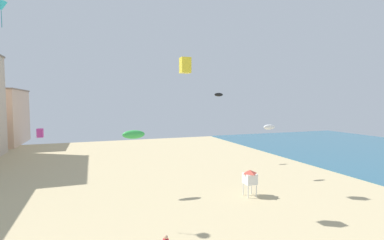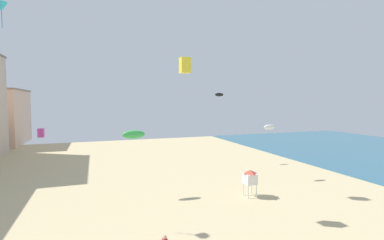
{
  "view_description": "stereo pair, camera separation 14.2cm",
  "coord_description": "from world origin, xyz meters",
  "px_view_note": "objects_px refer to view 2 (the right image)",
  "views": [
    {
      "loc": [
        -6.23,
        -6.12,
        9.06
      ],
      "look_at": [
        2.64,
        18.37,
        7.33
      ],
      "focal_mm": 25.76,
      "sensor_mm": 36.0,
      "label": 1
    },
    {
      "loc": [
        -6.1,
        -6.17,
        9.06
      ],
      "look_at": [
        2.64,
        18.37,
        7.33
      ],
      "focal_mm": 25.76,
      "sensor_mm": 36.0,
      "label": 2
    }
  ],
  "objects_px": {
    "lifeguard_stand": "(250,177)",
    "kite_yellow_box": "(185,65)",
    "kite_cyan_delta": "(1,7)",
    "kite_black_parafoil": "(219,95)",
    "kite_magenta_box": "(41,133)",
    "kite_white_parafoil": "(270,127)",
    "kite_green_parafoil": "(134,134)"
  },
  "relations": [
    {
      "from": "lifeguard_stand",
      "to": "kite_black_parafoil",
      "type": "relative_size",
      "value": 1.83
    },
    {
      "from": "lifeguard_stand",
      "to": "kite_black_parafoil",
      "type": "distance_m",
      "value": 17.54
    },
    {
      "from": "kite_cyan_delta",
      "to": "kite_yellow_box",
      "type": "height_order",
      "value": "kite_cyan_delta"
    },
    {
      "from": "kite_white_parafoil",
      "to": "kite_black_parafoil",
      "type": "bearing_deg",
      "value": 100.03
    },
    {
      "from": "kite_yellow_box",
      "to": "kite_green_parafoil",
      "type": "height_order",
      "value": "kite_yellow_box"
    },
    {
      "from": "kite_black_parafoil",
      "to": "kite_green_parafoil",
      "type": "xyz_separation_m",
      "value": [
        -14.16,
        -10.87,
        -4.21
      ]
    },
    {
      "from": "kite_magenta_box",
      "to": "kite_yellow_box",
      "type": "relative_size",
      "value": 0.92
    },
    {
      "from": "kite_black_parafoil",
      "to": "kite_magenta_box",
      "type": "bearing_deg",
      "value": 174.61
    },
    {
      "from": "kite_magenta_box",
      "to": "kite_green_parafoil",
      "type": "distance_m",
      "value": 16.59
    },
    {
      "from": "kite_black_parafoil",
      "to": "kite_green_parafoil",
      "type": "relative_size",
      "value": 0.65
    },
    {
      "from": "lifeguard_stand",
      "to": "kite_magenta_box",
      "type": "relative_size",
      "value": 2.25
    },
    {
      "from": "kite_magenta_box",
      "to": "kite_yellow_box",
      "type": "height_order",
      "value": "kite_yellow_box"
    },
    {
      "from": "lifeguard_stand",
      "to": "kite_white_parafoil",
      "type": "xyz_separation_m",
      "value": [
        5.56,
        4.84,
        4.24
      ]
    },
    {
      "from": "kite_black_parafoil",
      "to": "kite_green_parafoil",
      "type": "distance_m",
      "value": 18.34
    },
    {
      "from": "kite_black_parafoil",
      "to": "kite_yellow_box",
      "type": "distance_m",
      "value": 19.76
    },
    {
      "from": "kite_cyan_delta",
      "to": "kite_green_parafoil",
      "type": "distance_m",
      "value": 14.47
    },
    {
      "from": "kite_black_parafoil",
      "to": "kite_white_parafoil",
      "type": "distance_m",
      "value": 11.07
    },
    {
      "from": "kite_green_parafoil",
      "to": "kite_black_parafoil",
      "type": "bearing_deg",
      "value": 37.51
    },
    {
      "from": "kite_cyan_delta",
      "to": "kite_white_parafoil",
      "type": "xyz_separation_m",
      "value": [
        25.94,
        2.45,
        -10.17
      ]
    },
    {
      "from": "kite_magenta_box",
      "to": "kite_yellow_box",
      "type": "bearing_deg",
      "value": -54.33
    },
    {
      "from": "lifeguard_stand",
      "to": "kite_black_parafoil",
      "type": "height_order",
      "value": "kite_black_parafoil"
    },
    {
      "from": "lifeguard_stand",
      "to": "kite_cyan_delta",
      "type": "bearing_deg",
      "value": -165.96
    },
    {
      "from": "lifeguard_stand",
      "to": "kite_yellow_box",
      "type": "height_order",
      "value": "kite_yellow_box"
    },
    {
      "from": "kite_magenta_box",
      "to": "kite_cyan_delta",
      "type": "xyz_separation_m",
      "value": [
        0.09,
        -14.89,
        11.2
      ]
    },
    {
      "from": "kite_green_parafoil",
      "to": "kite_yellow_box",
      "type": "bearing_deg",
      "value": -58.86
    },
    {
      "from": "kite_magenta_box",
      "to": "kite_yellow_box",
      "type": "distance_m",
      "value": 24.08
    },
    {
      "from": "kite_magenta_box",
      "to": "kite_yellow_box",
      "type": "xyz_separation_m",
      "value": [
        13.45,
        -18.74,
        6.91
      ]
    },
    {
      "from": "kite_magenta_box",
      "to": "kite_green_parafoil",
      "type": "xyz_separation_m",
      "value": [
        10.08,
        -13.15,
        0.87
      ]
    },
    {
      "from": "kite_yellow_box",
      "to": "kite_green_parafoil",
      "type": "xyz_separation_m",
      "value": [
        -3.38,
        5.59,
        -6.04
      ]
    },
    {
      "from": "kite_cyan_delta",
      "to": "kite_green_parafoil",
      "type": "relative_size",
      "value": 0.9
    },
    {
      "from": "kite_black_parafoil",
      "to": "kite_yellow_box",
      "type": "xyz_separation_m",
      "value": [
        -10.78,
        -16.46,
        1.84
      ]
    },
    {
      "from": "kite_black_parafoil",
      "to": "kite_cyan_delta",
      "type": "height_order",
      "value": "kite_cyan_delta"
    }
  ]
}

